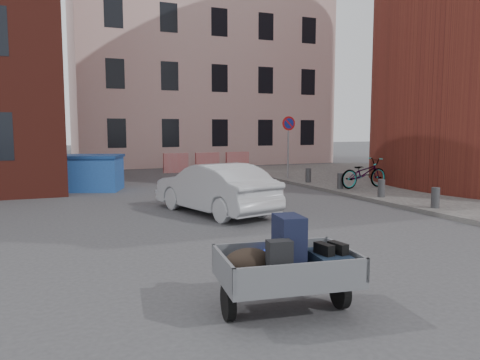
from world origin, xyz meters
name	(u,v)px	position (x,y,z in m)	size (l,w,h in m)	color
ground	(249,243)	(0.00, 0.00, 0.00)	(120.00, 120.00, 0.00)	#38383A
sidewalk	(460,190)	(10.00, 4.00, 0.06)	(9.00, 24.00, 0.12)	#474442
building_pink	(199,57)	(6.00, 22.00, 7.00)	(16.00, 8.00, 14.00)	beige
no_parking_sign	(288,134)	(6.00, 9.48, 2.01)	(0.60, 0.09, 2.65)	gray
bollards	(381,188)	(6.00, 3.40, 0.40)	(0.22, 9.02, 0.55)	#3A3A3D
barriers	(208,162)	(4.20, 15.00, 0.50)	(4.70, 0.18, 1.00)	red
trailer	(285,265)	(-1.03, -3.42, 0.61)	(1.73, 1.90, 1.20)	black
dumpster	(78,173)	(-2.58, 9.63, 0.65)	(3.45, 2.58, 1.30)	#2351A6
silver_car	(214,188)	(0.46, 3.35, 0.67)	(1.41, 4.04, 1.33)	#B4B7BC
bicycle	(364,173)	(6.91, 5.48, 0.65)	(0.71, 2.03, 1.07)	black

